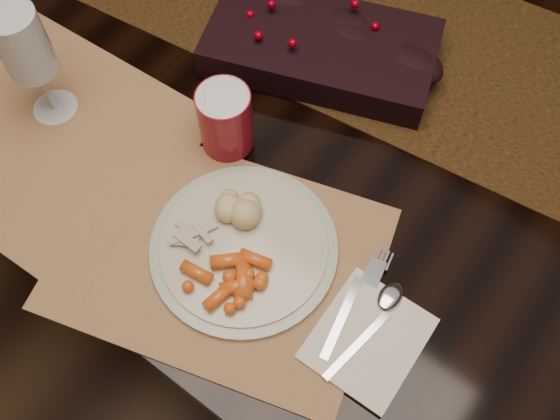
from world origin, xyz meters
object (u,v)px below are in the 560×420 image
Objects in this scene: dining_table at (347,219)px; turkey_shreds at (189,234)px; red_cup at (225,120)px; wine_glass at (34,66)px; centerpiece at (321,44)px; dinner_plate at (244,248)px; mashed_potatoes at (237,203)px; placemat_main at (219,258)px; napkin at (368,338)px; baby_carrots at (233,275)px.

dining_table is 28.18× the size of turkey_shreds.
wine_glass is (-0.26, -0.11, 0.04)m from red_cup.
centerpiece is at bearing 162.33° from dining_table.
turkey_shreds is (-0.07, -0.03, 0.02)m from dinner_plate.
centerpiece is at bearing 102.75° from mashed_potatoes.
dining_table is at bearing 87.51° from dinner_plate.
placemat_main is 0.23m from napkin.
baby_carrots is 1.65× the size of turkey_shreds.
napkin is at bearing -58.12° from dining_table.
baby_carrots is 0.98× the size of red_cup.
turkey_shreds is 0.28m from napkin.
baby_carrots is at bearing -49.63° from red_cup.
wine_glass reaches higher than centerpiece.
mashed_potatoes is (-0.02, 0.07, 0.04)m from placemat_main.
placemat_main is 4.10× the size of baby_carrots.
wine_glass is at bearing -176.76° from mashed_potatoes.
wine_glass reaches higher than turkey_shreds.
red_cup reaches higher than dinner_plate.
baby_carrots reaches higher than placemat_main.
napkin is at bearing -9.84° from placemat_main.
red_cup is (-0.11, 0.16, 0.06)m from placemat_main.
dinner_plate is 4.08× the size of turkey_shreds.
baby_carrots is 0.23m from red_cup.
mashed_potatoes is 0.08m from turkey_shreds.
centerpiece is 0.47m from napkin.
turkey_shreds is at bearing -154.13° from dinner_plate.
mashed_potatoes is (-0.04, 0.04, 0.03)m from dinner_plate.
mashed_potatoes is at bearing 67.67° from turkey_shreds.
red_cup reaches higher than turkey_shreds.
baby_carrots is 0.71× the size of napkin.
napkin is at bearing 5.82° from turkey_shreds.
placemat_main is 6.79× the size of turkey_shreds.
turkey_shreds is 0.59× the size of red_cup.
turkey_shreds is 0.43× the size of napkin.
mashed_potatoes is at bearing 3.24° from wine_glass.
dining_table is 0.50m from mashed_potatoes.
red_cup is at bearing 135.30° from dinner_plate.
turkey_shreds is at bearing -103.61° from dining_table.
napkin reaches higher than placemat_main.
red_cup is 0.28m from wine_glass.
mashed_potatoes is at bearing 89.63° from placemat_main.
wine_glass is (-0.60, 0.02, 0.09)m from napkin.
dinner_plate reaches higher than napkin.
red_cup is (-0.15, 0.17, 0.03)m from baby_carrots.
placemat_main is at bearing 4.95° from turkey_shreds.
centerpiece reaches higher than placemat_main.
red_cup is at bearing -95.67° from centerpiece.
baby_carrots is at bearing -169.01° from napkin.
dining_table is at bearing 76.39° from turkey_shreds.
placemat_main is 2.17× the size of wine_glass.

